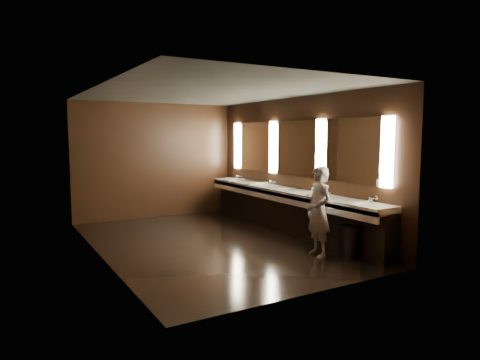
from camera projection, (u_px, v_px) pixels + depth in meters
name	position (u px, v px, depth m)	size (l,w,h in m)	color
floor	(210.00, 242.00, 8.07)	(6.00, 6.00, 0.00)	black
ceiling	(209.00, 92.00, 7.78)	(4.00, 6.00, 0.02)	#2D2D2B
wall_back	(156.00, 160.00, 10.51)	(4.00, 0.02, 2.80)	black
wall_front	(316.00, 185.00, 5.35)	(4.00, 0.02, 2.80)	black
wall_left	(99.00, 174.00, 6.93)	(0.02, 6.00, 2.80)	black
wall_right	(296.00, 165.00, 8.93)	(0.02, 6.00, 2.80)	black
sink_counter	(287.00, 208.00, 8.92)	(0.55, 5.40, 1.01)	black
mirror_band	(295.00, 148.00, 8.88)	(0.06, 5.03, 1.15)	#FAEFCB
person	(319.00, 212.00, 7.10)	(0.55, 0.36, 1.51)	#86A0C7
trash_bin	(351.00, 241.00, 7.07)	(0.35, 0.35, 0.55)	black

